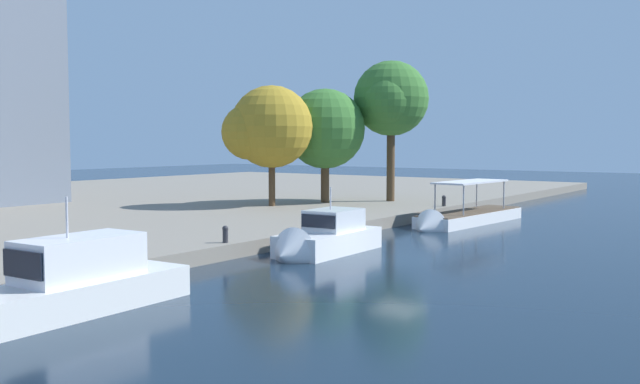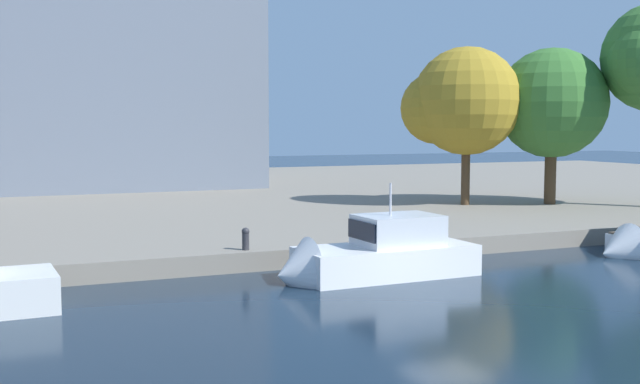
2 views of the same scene
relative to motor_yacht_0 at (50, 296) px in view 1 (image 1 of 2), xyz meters
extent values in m
plane|color=#142333|center=(16.82, -3.70, -0.74)|extent=(220.00, 220.00, 0.00)
cube|color=gray|center=(16.82, 30.58, -0.35)|extent=(120.00, 55.00, 0.77)
cube|color=silver|center=(0.50, 0.02, -0.37)|extent=(9.57, 2.96, 1.55)
cube|color=white|center=(1.21, 0.05, 1.13)|extent=(4.34, 2.24, 1.46)
cube|color=black|center=(-0.45, -0.02, 1.20)|extent=(1.21, 1.99, 0.88)
cylinder|color=silver|center=(0.74, 0.03, 2.56)|extent=(0.08, 0.08, 1.40)
cube|color=white|center=(16.80, 0.40, -0.36)|extent=(6.68, 2.91, 1.53)
cone|color=white|center=(13.10, 0.28, -0.36)|extent=(1.28, 2.61, 2.57)
cube|color=silver|center=(17.29, 0.42, 0.96)|extent=(3.04, 2.26, 1.12)
cube|color=black|center=(16.14, 0.38, 1.02)|extent=(0.86, 2.05, 0.67)
cylinder|color=silver|center=(16.96, 0.41, 2.12)|extent=(0.08, 0.08, 1.19)
cube|color=white|center=(33.82, -0.16, -0.56)|extent=(11.41, 3.55, 1.26)
cone|color=white|center=(27.72, 0.29, -0.56)|extent=(1.58, 2.56, 2.47)
cube|color=brown|center=(33.82, -0.16, 0.11)|extent=(11.18, 3.40, 0.08)
cylinder|color=#B2B2B7|center=(30.66, -1.03, 1.16)|extent=(0.10, 0.10, 2.03)
cylinder|color=#B2B2B7|center=(30.82, 1.16, 1.16)|extent=(0.10, 0.10, 2.03)
cylinder|color=#B2B2B7|center=(36.83, -1.48, 1.16)|extent=(0.10, 0.10, 2.03)
cylinder|color=#B2B2B7|center=(36.99, 0.71, 1.16)|extent=(0.10, 0.10, 2.03)
cube|color=silver|center=(33.82, -0.16, 2.23)|extent=(7.14, 3.02, 0.12)
cylinder|color=#2D2D33|center=(37.32, 3.57, 0.34)|extent=(0.30, 0.30, 0.62)
sphere|color=#2D2D33|center=(37.32, 3.57, 0.74)|extent=(0.33, 0.33, 0.33)
cylinder|color=#2D2D33|center=(12.45, 3.71, 0.35)|extent=(0.28, 0.28, 0.64)
sphere|color=#2D2D33|center=(12.45, 3.71, 0.75)|extent=(0.30, 0.30, 0.30)
cylinder|color=#4C3823|center=(39.22, 9.45, 3.19)|extent=(0.69, 0.69, 6.33)
sphere|color=#38702D|center=(39.22, 9.45, 8.74)|extent=(6.35, 6.35, 6.35)
sphere|color=#38702D|center=(37.85, 8.99, 8.48)|extent=(4.19, 4.19, 4.19)
sphere|color=#38702D|center=(40.37, 9.79, 9.07)|extent=(4.21, 4.21, 4.21)
cylinder|color=#4C3823|center=(34.80, 13.18, 1.85)|extent=(0.70, 0.70, 3.64)
sphere|color=#38702D|center=(34.80, 13.18, 6.15)|extent=(6.62, 6.62, 6.62)
sphere|color=#38702D|center=(35.23, 11.71, 6.47)|extent=(3.05, 3.05, 3.05)
sphere|color=#38702D|center=(35.00, 12.53, 6.64)|extent=(3.03, 3.03, 3.03)
cylinder|color=#4C3823|center=(29.78, 14.78, 1.93)|extent=(0.52, 0.52, 3.80)
sphere|color=olive|center=(29.78, 14.78, 6.25)|extent=(6.46, 6.46, 6.46)
sphere|color=olive|center=(29.18, 13.56, 6.25)|extent=(3.30, 3.30, 3.30)
sphere|color=olive|center=(28.34, 15.83, 5.84)|extent=(4.34, 4.34, 4.34)
camera|label=1|loc=(-13.81, -20.67, 5.10)|focal=40.09mm
camera|label=2|loc=(3.53, -24.61, 4.84)|focal=43.56mm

